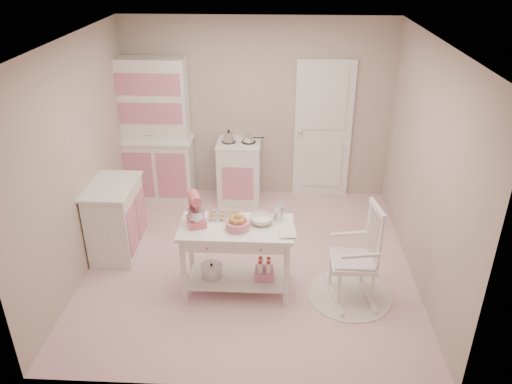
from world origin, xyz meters
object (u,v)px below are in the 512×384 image
rocking_chair (354,253)px  work_table (237,258)px  bread_basket (238,225)px  stove (239,171)px  base_cabinet (116,219)px  hutch (155,131)px  stand_mixer (196,210)px

rocking_chair → work_table: size_ratio=0.92×
rocking_chair → bread_basket: size_ratio=4.40×
rocking_chair → bread_basket: bearing=169.2°
stove → base_cabinet: 2.01m
hutch → stand_mixer: (0.92, -2.16, -0.07)m
hutch → stand_mixer: 2.35m
rocking_chair → stand_mixer: bearing=167.0°
stove → bread_basket: size_ratio=3.68×
rocking_chair → stove: bearing=112.2°
hutch → base_cabinet: bearing=-96.7°
stove → stand_mixer: stand_mixer is taller
stand_mixer → bread_basket: stand_mixer is taller
hutch → stove: size_ratio=2.26×
rocking_chair → stand_mixer: 1.71m
stove → bread_basket: stove is taller
bread_basket → work_table: bearing=111.8°
work_table → bread_basket: bread_basket is taller
work_table → bread_basket: 0.45m
hutch → rocking_chair: hutch is taller
stove → stand_mixer: 2.19m
stand_mixer → rocking_chair: bearing=-22.6°
base_cabinet → bread_basket: base_cabinet is taller
stand_mixer → bread_basket: (0.44, -0.07, -0.12)m
work_table → stand_mixer: stand_mixer is taller
stove → bread_basket: 2.22m
stove → bread_basket: (0.16, -2.18, 0.39)m
bread_basket → stove: bearing=94.3°
work_table → stand_mixer: (-0.42, 0.02, 0.57)m
hutch → rocking_chair: bearing=-41.1°
hutch → stove: hutch is taller
base_cabinet → rocking_chair: size_ratio=0.84×
base_cabinet → work_table: (1.52, -0.66, -0.06)m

